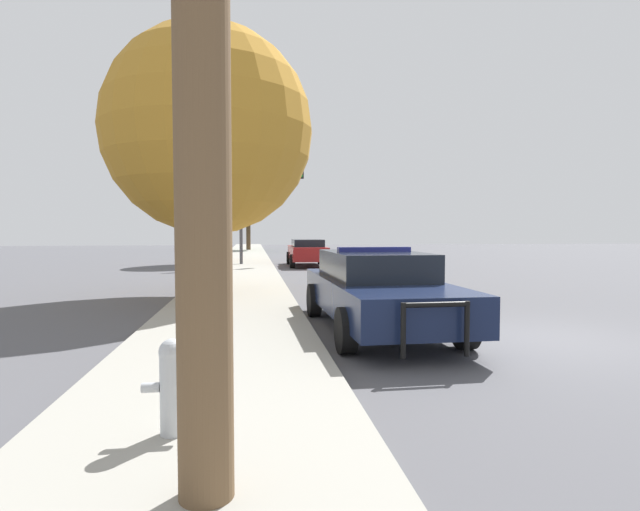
{
  "coord_description": "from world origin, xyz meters",
  "views": [
    {
      "loc": [
        -4.64,
        -7.77,
        1.83
      ],
      "look_at": [
        -2.04,
        11.35,
        0.86
      ],
      "focal_mm": 28.0,
      "sensor_mm": 36.0,
      "label": 1
    }
  ],
  "objects_px": {
    "traffic_light": "(265,190)",
    "tree_sidewalk_far": "(248,197)",
    "police_car": "(377,288)",
    "tree_sidewalk_near": "(209,131)",
    "car_background_midblock": "(307,251)",
    "fire_hydrant": "(172,383)",
    "tree_sidewalk_mid": "(226,189)"
  },
  "relations": [
    {
      "from": "police_car",
      "to": "tree_sidewalk_far",
      "type": "relative_size",
      "value": 0.78
    },
    {
      "from": "police_car",
      "to": "tree_sidewalk_near",
      "type": "bearing_deg",
      "value": -56.98
    },
    {
      "from": "tree_sidewalk_far",
      "to": "tree_sidewalk_mid",
      "type": "bearing_deg",
      "value": -93.87
    },
    {
      "from": "traffic_light",
      "to": "tree_sidewalk_far",
      "type": "height_order",
      "value": "tree_sidewalk_far"
    },
    {
      "from": "fire_hydrant",
      "to": "tree_sidewalk_mid",
      "type": "height_order",
      "value": "tree_sidewalk_mid"
    },
    {
      "from": "fire_hydrant",
      "to": "traffic_light",
      "type": "distance_m",
      "value": 21.67
    },
    {
      "from": "police_car",
      "to": "traffic_light",
      "type": "distance_m",
      "value": 17.03
    },
    {
      "from": "traffic_light",
      "to": "tree_sidewalk_near",
      "type": "xyz_separation_m",
      "value": [
        -1.83,
        -11.65,
        0.62
      ]
    },
    {
      "from": "traffic_light",
      "to": "car_background_midblock",
      "type": "distance_m",
      "value": 3.8
    },
    {
      "from": "car_background_midblock",
      "to": "police_car",
      "type": "bearing_deg",
      "value": -90.86
    },
    {
      "from": "traffic_light",
      "to": "tree_sidewalk_mid",
      "type": "height_order",
      "value": "tree_sidewalk_mid"
    },
    {
      "from": "tree_sidewalk_far",
      "to": "police_car",
      "type": "bearing_deg",
      "value": -85.81
    },
    {
      "from": "tree_sidewalk_mid",
      "to": "traffic_light",
      "type": "bearing_deg",
      "value": -50.76
    },
    {
      "from": "car_background_midblock",
      "to": "tree_sidewalk_far",
      "type": "height_order",
      "value": "tree_sidewalk_far"
    },
    {
      "from": "traffic_light",
      "to": "car_background_midblock",
      "type": "xyz_separation_m",
      "value": [
        2.12,
        -0.08,
        -3.15
      ]
    },
    {
      "from": "fire_hydrant",
      "to": "car_background_midblock",
      "type": "xyz_separation_m",
      "value": [
        3.47,
        21.28,
        0.19
      ]
    },
    {
      "from": "car_background_midblock",
      "to": "traffic_light",
      "type": "bearing_deg",
      "value": 178.78
    },
    {
      "from": "car_background_midblock",
      "to": "tree_sidewalk_mid",
      "type": "bearing_deg",
      "value": 148.84
    },
    {
      "from": "police_car",
      "to": "traffic_light",
      "type": "height_order",
      "value": "traffic_light"
    },
    {
      "from": "fire_hydrant",
      "to": "tree_sidewalk_far",
      "type": "xyz_separation_m",
      "value": [
        0.34,
        40.14,
        4.2
      ]
    },
    {
      "from": "traffic_light",
      "to": "tree_sidewalk_mid",
      "type": "relative_size",
      "value": 0.9
    },
    {
      "from": "police_car",
      "to": "car_background_midblock",
      "type": "height_order",
      "value": "police_car"
    },
    {
      "from": "traffic_light",
      "to": "car_background_midblock",
      "type": "relative_size",
      "value": 1.15
    },
    {
      "from": "police_car",
      "to": "fire_hydrant",
      "type": "distance_m",
      "value": 5.55
    },
    {
      "from": "police_car",
      "to": "traffic_light",
      "type": "relative_size",
      "value": 1.01
    },
    {
      "from": "fire_hydrant",
      "to": "tree_sidewalk_mid",
      "type": "xyz_separation_m",
      "value": [
        -0.76,
        23.94,
        3.57
      ]
    },
    {
      "from": "fire_hydrant",
      "to": "traffic_light",
      "type": "xyz_separation_m",
      "value": [
        1.34,
        21.36,
        3.34
      ]
    },
    {
      "from": "police_car",
      "to": "tree_sidewalk_near",
      "type": "xyz_separation_m",
      "value": [
        -3.41,
        5.02,
        3.76
      ]
    },
    {
      "from": "police_car",
      "to": "fire_hydrant",
      "type": "relative_size",
      "value": 6.78
    },
    {
      "from": "car_background_midblock",
      "to": "tree_sidewalk_near",
      "type": "relative_size",
      "value": 0.65
    },
    {
      "from": "traffic_light",
      "to": "tree_sidewalk_near",
      "type": "height_order",
      "value": "tree_sidewalk_near"
    },
    {
      "from": "fire_hydrant",
      "to": "tree_sidewalk_near",
      "type": "xyz_separation_m",
      "value": [
        -0.48,
        9.72,
        3.97
      ]
    }
  ]
}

